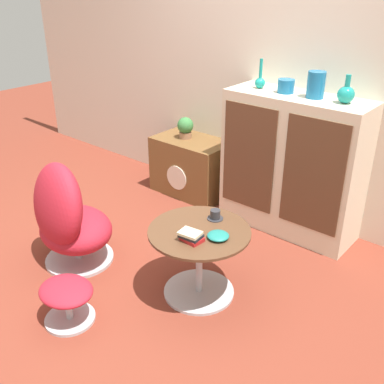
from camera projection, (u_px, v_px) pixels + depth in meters
The scene contains 15 objects.
ground_plane at pixel (141, 284), 3.12m from camera, with size 12.00×12.00×0.00m, color brown.
wall_back at pixel (274, 61), 3.64m from camera, with size 6.40×0.06×2.60m.
sideboard at pixel (292, 165), 3.59m from camera, with size 1.11×0.43×1.13m.
tv_console at pixel (192, 166), 4.31m from camera, with size 0.73×0.45×0.54m.
egg_chair at pixel (67, 219), 3.19m from camera, with size 0.69×0.65×0.82m.
ottoman at pixel (67, 296), 2.72m from camera, with size 0.36×0.31×0.27m.
coffee_table at pixel (199, 255), 2.91m from camera, with size 0.65×0.65×0.49m.
vase_leftmost at pixel (260, 81), 3.51m from camera, with size 0.08×0.08×0.23m.
vase_inner_left at pixel (286, 86), 3.39m from camera, with size 0.13×0.13×0.10m.
vase_inner_right at pixel (316, 85), 3.23m from camera, with size 0.13×0.13×0.19m.
vase_rightmost at pixel (346, 94), 3.11m from camera, with size 0.12×0.12×0.20m.
potted_plant at pixel (185, 127), 4.19m from camera, with size 0.15×0.15×0.20m.
teacup at pixel (215, 215), 2.94m from camera, with size 0.11×0.11×0.06m.
book_stack at pixel (191, 236), 2.70m from camera, with size 0.15×0.12×0.06m.
bowl at pixel (218, 236), 2.73m from camera, with size 0.14×0.14×0.04m.
Camera 1 is at (1.89, -1.70, 1.96)m, focal length 42.00 mm.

